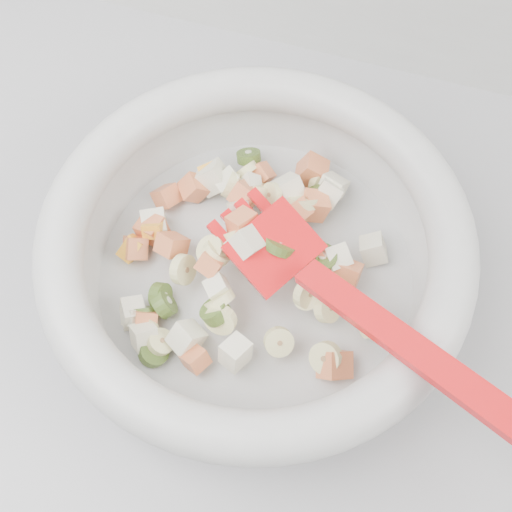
% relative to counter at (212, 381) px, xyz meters
% --- Properties ---
extents(counter, '(2.00, 0.60, 0.90)m').
position_rel_counter_xyz_m(counter, '(0.00, 0.00, 0.00)').
color(counter, '#98989D').
rests_on(counter, ground).
extents(mixing_bowl, '(0.43, 0.36, 0.14)m').
position_rel_counter_xyz_m(mixing_bowl, '(0.08, -0.01, 0.51)').
color(mixing_bowl, silver).
rests_on(mixing_bowl, counter).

